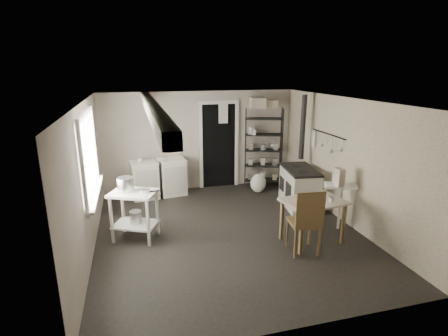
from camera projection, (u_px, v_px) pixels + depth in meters
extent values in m
plane|color=black|center=(228.00, 232.00, 6.20)|extent=(5.00, 5.00, 0.00)
plane|color=silver|center=(229.00, 101.00, 5.57)|extent=(5.00, 5.00, 0.00)
cube|color=#B2A697|center=(200.00, 141.00, 8.21)|extent=(4.50, 0.02, 2.30)
cube|color=#B2A697|center=(294.00, 237.00, 3.56)|extent=(4.50, 0.02, 2.30)
cube|color=#B2A697|center=(87.00, 181.00, 5.33)|extent=(0.02, 5.00, 2.30)
cube|color=#B2A697|center=(346.00, 161.00, 6.44)|extent=(0.02, 5.00, 2.30)
cylinder|color=silver|center=(126.00, 186.00, 5.74)|extent=(0.27, 0.27, 0.28)
cylinder|color=silver|center=(145.00, 192.00, 5.72)|extent=(0.19, 0.19, 0.10)
cylinder|color=silver|center=(136.00, 217.00, 5.89)|extent=(0.21, 0.21, 0.22)
imported|color=silver|center=(160.00, 155.00, 7.67)|extent=(0.34, 0.34, 0.07)
imported|color=silver|center=(140.00, 156.00, 7.55)|extent=(0.15, 0.15, 0.09)
imported|color=silver|center=(254.00, 131.00, 8.23)|extent=(0.09, 0.09, 0.18)
cube|color=beige|center=(258.00, 103.00, 8.10)|extent=(0.38, 0.34, 0.24)
cube|color=beige|center=(271.00, 104.00, 8.21)|extent=(0.31, 0.30, 0.18)
cube|color=beige|center=(339.00, 176.00, 6.02)|extent=(0.13, 0.21, 0.31)
imported|color=silver|center=(331.00, 198.00, 5.55)|extent=(0.13, 0.13, 0.10)
ellipsoid|color=silver|center=(258.00, 182.00, 8.12)|extent=(0.38, 0.32, 0.45)
cylinder|color=silver|center=(304.00, 223.00, 6.38)|extent=(0.14, 0.14, 0.13)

